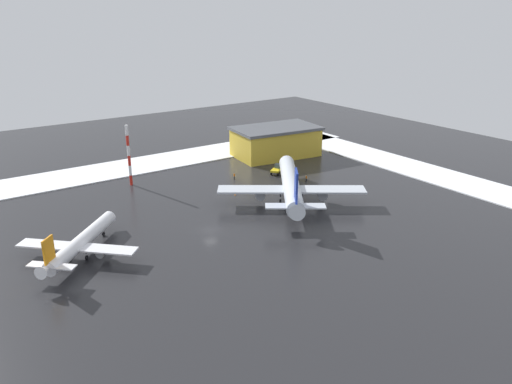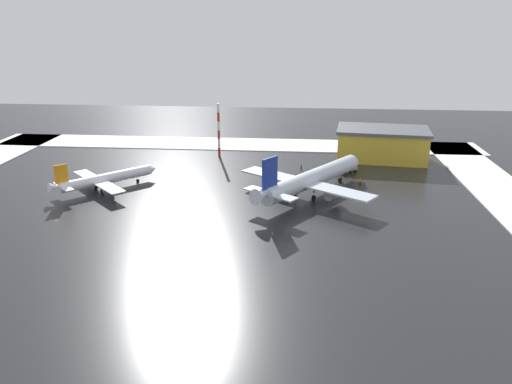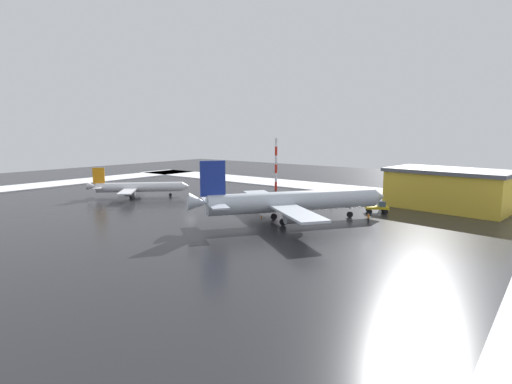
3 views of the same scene
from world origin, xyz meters
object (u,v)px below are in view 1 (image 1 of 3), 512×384
(ground_crew_beside_wing, at_px, (234,176))
(antenna_mast, at_px, (129,156))
(traffic_cone_near_nose, at_px, (235,194))
(airplane_foreground_jet, at_px, (291,185))
(pushback_tug, at_px, (277,169))
(cargo_hangar, at_px, (276,141))
(airplane_parked_portside, at_px, (81,242))
(traffic_cone_mid_line, at_px, (269,206))
(ground_crew_by_nose_gear, at_px, (306,178))

(ground_crew_beside_wing, relative_size, antenna_mast, 0.11)
(ground_crew_beside_wing, bearing_deg, traffic_cone_near_nose, -60.87)
(airplane_foreground_jet, height_order, pushback_tug, airplane_foreground_jet)
(antenna_mast, relative_size, traffic_cone_near_nose, 27.72)
(traffic_cone_near_nose, bearing_deg, ground_crew_beside_wing, -121.78)
(cargo_hangar, xyz_separation_m, traffic_cone_near_nose, (28.83, 22.18, -4.17))
(antenna_mast, bearing_deg, cargo_hangar, -179.04)
(airplane_parked_portside, height_order, ground_crew_beside_wing, airplane_parked_portside)
(airplane_foreground_jet, relative_size, cargo_hangar, 1.30)
(airplane_parked_portside, xyz_separation_m, antenna_mast, (-21.86, -31.70, 5.06))
(traffic_cone_mid_line, bearing_deg, pushback_tug, -131.62)
(airplane_parked_portside, relative_size, cargo_hangar, 0.77)
(airplane_parked_portside, height_order, traffic_cone_mid_line, airplane_parked_portside)
(pushback_tug, distance_m, ground_crew_by_nose_gear, 9.96)
(cargo_hangar, xyz_separation_m, traffic_cone_mid_line, (26.90, 32.99, -4.17))
(ground_crew_by_nose_gear, relative_size, cargo_hangar, 0.06)
(ground_crew_by_nose_gear, distance_m, cargo_hangar, 25.78)
(ground_crew_by_nose_gear, height_order, traffic_cone_near_nose, ground_crew_by_nose_gear)
(airplane_parked_portside, distance_m, antenna_mast, 38.84)
(airplane_parked_portside, xyz_separation_m, ground_crew_by_nose_gear, (-59.49, -8.36, -1.60))
(pushback_tug, bearing_deg, airplane_foreground_jet, -153.33)
(ground_crew_by_nose_gear, bearing_deg, traffic_cone_mid_line, 128.53)
(cargo_hangar, bearing_deg, pushback_tug, 61.03)
(antenna_mast, xyz_separation_m, cargo_hangar, (-46.06, -0.77, -3.18))
(antenna_mast, bearing_deg, airplane_parked_portside, 55.41)
(airplane_parked_portside, bearing_deg, pushback_tug, -27.89)
(airplane_parked_portside, bearing_deg, ground_crew_by_nose_gear, -37.37)
(airplane_foreground_jet, height_order, cargo_hangar, airplane_foreground_jet)
(airplane_foreground_jet, height_order, ground_crew_by_nose_gear, airplane_foreground_jet)
(pushback_tug, height_order, traffic_cone_mid_line, pushback_tug)
(airplane_parked_portside, distance_m, traffic_cone_mid_line, 41.09)
(airplane_foreground_jet, distance_m, antenna_mast, 41.04)
(ground_crew_by_nose_gear, distance_m, traffic_cone_mid_line, 20.50)
(airplane_parked_portside, distance_m, traffic_cone_near_nose, 40.48)
(pushback_tug, height_order, cargo_hangar, cargo_hangar)
(traffic_cone_near_nose, bearing_deg, ground_crew_by_nose_gear, 174.56)
(cargo_hangar, relative_size, traffic_cone_near_nose, 48.36)
(traffic_cone_near_nose, bearing_deg, antenna_mast, -51.18)
(airplane_foreground_jet, xyz_separation_m, traffic_cone_near_nose, (8.44, -10.41, -3.65))
(ground_crew_beside_wing, bearing_deg, airplane_parked_portside, -94.74)
(ground_crew_by_nose_gear, bearing_deg, airplane_foreground_jet, 138.15)
(pushback_tug, distance_m, antenna_mast, 38.74)
(traffic_cone_mid_line, bearing_deg, ground_crew_beside_wing, -101.85)
(airplane_parked_portside, relative_size, antenna_mast, 1.35)
(traffic_cone_near_nose, xyz_separation_m, traffic_cone_mid_line, (-1.93, 10.82, 0.00))
(airplane_foreground_jet, height_order, traffic_cone_mid_line, airplane_foreground_jet)
(airplane_parked_portside, bearing_deg, traffic_cone_mid_line, -46.09)
(airplane_parked_portside, distance_m, cargo_hangar, 75.31)
(pushback_tug, height_order, traffic_cone_near_nose, pushback_tug)
(ground_crew_by_nose_gear, bearing_deg, traffic_cone_near_nose, 97.42)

